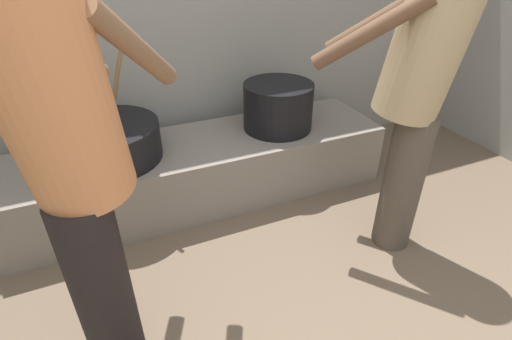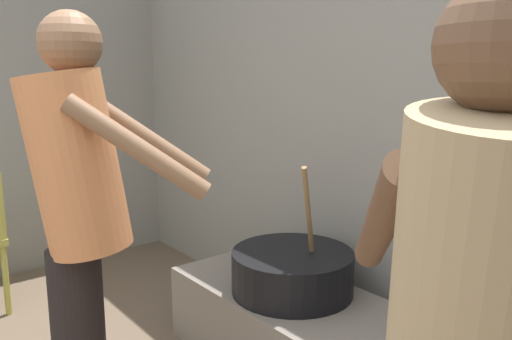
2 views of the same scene
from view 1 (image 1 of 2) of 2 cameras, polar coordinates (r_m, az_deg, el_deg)
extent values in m
cube|color=gray|center=(2.65, -17.56, 22.46)|extent=(5.37, 0.20, 2.28)
cube|color=slate|center=(2.51, -7.86, 0.07)|extent=(2.35, 0.60, 0.40)
cylinder|color=black|center=(2.32, -21.07, 3.81)|extent=(0.59, 0.59, 0.21)
cylinder|color=#937047|center=(2.21, -19.89, 11.30)|extent=(0.16, 0.23, 0.51)
cylinder|color=black|center=(2.52, 3.25, 9.31)|extent=(0.44, 0.44, 0.30)
cylinder|color=black|center=(1.55, -21.47, -16.39)|extent=(0.20, 0.20, 0.80)
cylinder|color=#D17F4C|center=(1.18, -27.66, 9.54)|extent=(0.46, 0.49, 0.68)
cylinder|color=brown|center=(1.29, -17.24, 16.67)|extent=(0.33, 0.45, 0.37)
cylinder|color=brown|center=(1.43, -27.43, 16.01)|extent=(0.33, 0.45, 0.37)
cylinder|color=#4C4238|center=(2.16, 20.67, -1.83)|extent=(0.20, 0.20, 0.77)
cylinder|color=tan|center=(1.89, 23.79, 16.21)|extent=(0.48, 0.48, 0.66)
cylinder|color=brown|center=(2.02, 17.37, 20.19)|extent=(0.38, 0.38, 0.36)
cylinder|color=brown|center=(1.75, 16.28, 18.79)|extent=(0.38, 0.38, 0.36)
camera|label=2|loc=(1.78, 53.84, 17.87)|focal=35.52mm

